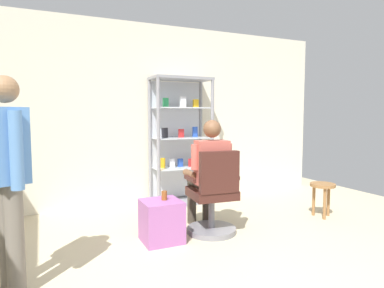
% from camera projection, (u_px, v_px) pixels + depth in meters
% --- Properties ---
extents(back_wall, '(6.00, 0.10, 2.70)m').
position_uv_depth(back_wall, '(149.00, 115.00, 5.13)').
color(back_wall, silver).
rests_on(back_wall, ground).
extents(display_cabinet_main, '(0.90, 0.45, 1.90)m').
position_uv_depth(display_cabinet_main, '(180.00, 140.00, 5.11)').
color(display_cabinet_main, gray).
rests_on(display_cabinet_main, ground).
extents(office_chair, '(0.58, 0.56, 0.96)m').
position_uv_depth(office_chair, '(214.00, 200.00, 3.76)').
color(office_chair, slate).
rests_on(office_chair, ground).
extents(seated_shopkeeper, '(0.51, 0.59, 1.29)m').
position_uv_depth(seated_shopkeeper, '(208.00, 170.00, 3.88)').
color(seated_shopkeeper, '#3F382D').
rests_on(seated_shopkeeper, ground).
extents(storage_crate, '(0.40, 0.40, 0.44)m').
position_uv_depth(storage_crate, '(161.00, 221.00, 3.56)').
color(storage_crate, '#9E599E').
rests_on(storage_crate, ground).
extents(tea_glass, '(0.06, 0.06, 0.10)m').
position_uv_depth(tea_glass, '(164.00, 196.00, 3.57)').
color(tea_glass, brown).
rests_on(tea_glass, storage_crate).
extents(standing_customer, '(0.33, 0.50, 1.63)m').
position_uv_depth(standing_customer, '(8.00, 171.00, 2.48)').
color(standing_customer, slate).
rests_on(standing_customer, ground).
extents(wooden_stool, '(0.32, 0.32, 0.45)m').
position_uv_depth(wooden_stool, '(323.00, 190.00, 4.41)').
color(wooden_stool, olive).
rests_on(wooden_stool, ground).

